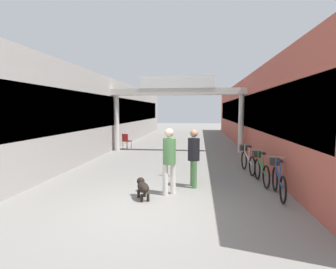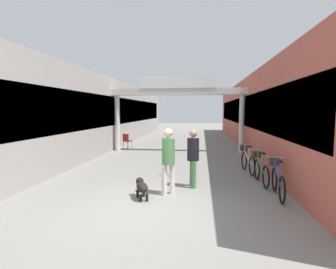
{
  "view_description": "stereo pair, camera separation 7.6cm",
  "coord_description": "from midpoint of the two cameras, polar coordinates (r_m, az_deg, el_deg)",
  "views": [
    {
      "loc": [
        1.19,
        -5.63,
        2.22
      ],
      "look_at": [
        0.0,
        4.28,
        1.3
      ],
      "focal_mm": 28.0,
      "sensor_mm": 36.0,
      "label": 1
    },
    {
      "loc": [
        1.27,
        -5.63,
        2.22
      ],
      "look_at": [
        0.0,
        4.28,
        1.3
      ],
      "focal_mm": 28.0,
      "sensor_mm": 36.0,
      "label": 2
    }
  ],
  "objects": [
    {
      "name": "pedestrian_companion",
      "position": [
        7.6,
        5.33,
        -4.32
      ],
      "size": [
        0.41,
        0.41,
        1.68
      ],
      "color": "#4C7F47",
      "rests_on": "ground_plane"
    },
    {
      "name": "storefront_right",
      "position": [
        17.07,
        19.99,
        4.19
      ],
      "size": [
        3.0,
        26.0,
        3.98
      ],
      "color": "#B25142",
      "rests_on": "ground_plane"
    },
    {
      "name": "arcade_sign_gateway",
      "position": [
        14.03,
        1.84,
        7.82
      ],
      "size": [
        7.4,
        0.47,
        4.02
      ],
      "color": "beige",
      "rests_on": "ground_plane"
    },
    {
      "name": "bicycle_blue_nearest",
      "position": [
        7.49,
        22.54,
        -8.93
      ],
      "size": [
        0.46,
        1.69,
        0.98
      ],
      "color": "black",
      "rests_on": "ground_plane"
    },
    {
      "name": "storefront_left",
      "position": [
        17.79,
        -14.0,
        4.38
      ],
      "size": [
        3.0,
        26.0,
        3.98
      ],
      "color": "#9E9993",
      "rests_on": "ground_plane"
    },
    {
      "name": "cafe_chair_red_nearer",
      "position": [
        15.13,
        -9.24,
        -1.17
      ],
      "size": [
        0.53,
        0.53,
        0.89
      ],
      "color": "gray",
      "rests_on": "ground_plane"
    },
    {
      "name": "bicycle_silver_third",
      "position": [
        9.96,
        16.62,
        -5.28
      ],
      "size": [
        0.46,
        1.69,
        0.98
      ],
      "color": "black",
      "rests_on": "ground_plane"
    },
    {
      "name": "pedestrian_with_dog",
      "position": [
        6.88,
        -0.05,
        -4.87
      ],
      "size": [
        0.48,
        0.48,
        1.76
      ],
      "color": "silver",
      "rests_on": "ground_plane"
    },
    {
      "name": "ground_plane",
      "position": [
        6.18,
        -5.3,
        -15.84
      ],
      "size": [
        80.0,
        80.0,
        0.0
      ],
      "primitive_type": "plane",
      "color": "gray"
    },
    {
      "name": "bollard_post_metal",
      "position": [
        8.84,
        0.83,
        -6.01
      ],
      "size": [
        0.1,
        0.1,
        0.97
      ],
      "color": "gray",
      "rests_on": "ground_plane"
    },
    {
      "name": "dog_on_leash",
      "position": [
        6.74,
        -5.86,
        -11.25
      ],
      "size": [
        0.5,
        0.7,
        0.5
      ],
      "color": "black",
      "rests_on": "ground_plane"
    },
    {
      "name": "bicycle_green_second",
      "position": [
        8.58,
        19.27,
        -7.03
      ],
      "size": [
        0.46,
        1.69,
        0.98
      ],
      "color": "black",
      "rests_on": "ground_plane"
    }
  ]
}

